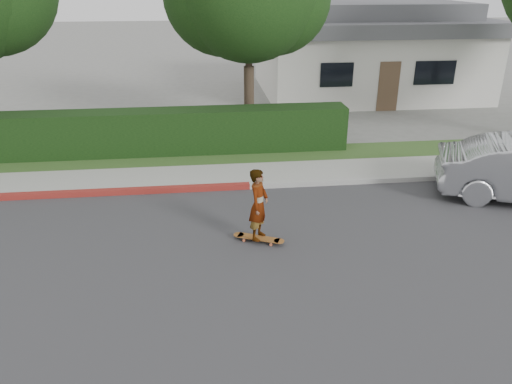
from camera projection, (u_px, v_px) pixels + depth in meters
ground at (221, 270)px, 10.00m from camera, size 120.00×120.00×0.00m
road at (221, 270)px, 10.00m from camera, size 60.00×8.00×0.01m
curb_far at (213, 188)px, 13.71m from camera, size 60.00×0.20×0.15m
curb_red_section at (24, 196)px, 13.18m from camera, size 12.00×0.21×0.15m
sidewalk_far at (212, 176)px, 14.53m from camera, size 60.00×1.60×0.12m
planting_strip at (210, 158)px, 15.99m from camera, size 60.00×1.60×0.10m
hedge at (115, 135)px, 15.94m from camera, size 15.00×1.00×1.50m
house at (365, 49)px, 24.57m from camera, size 10.60×8.60×4.30m
skateboard at (259, 238)px, 11.02m from camera, size 1.16×0.69×0.11m
skateboarder at (259, 204)px, 10.69m from camera, size 0.61×0.70×1.61m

